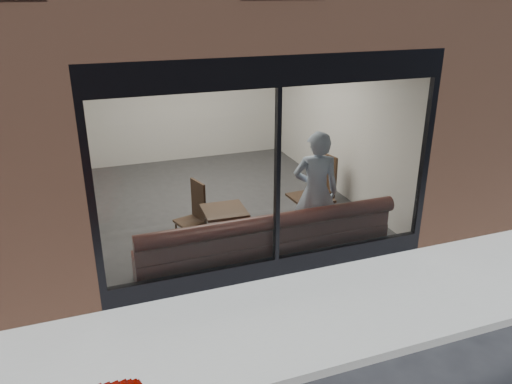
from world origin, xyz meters
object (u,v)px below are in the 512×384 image
object	(u,v)px
banquette	(266,250)
cafe_table_left	(224,211)
person	(316,192)
cafe_chair_right	(321,191)
cafe_table_right	(310,198)
cafe_chair_left	(190,222)

from	to	relation	value
banquette	cafe_table_left	xyz separation A→B (m)	(-0.50, 0.55, 0.52)
person	cafe_chair_right	distance (m)	2.08
cafe_chair_right	cafe_table_right	bearing A→B (deg)	44.29
person	cafe_table_right	world-z (taller)	person
banquette	cafe_table_left	world-z (taller)	cafe_table_left
person	banquette	bearing A→B (deg)	30.55
banquette	person	distance (m)	1.22
cafe_chair_right	cafe_chair_left	bearing A→B (deg)	-0.96
banquette	cafe_chair_right	size ratio (longest dim) A/B	10.11
person	cafe_chair_left	distance (m)	2.27
cafe_chair_left	cafe_chair_right	size ratio (longest dim) A/B	1.10
cafe_chair_left	cafe_chair_right	xyz separation A→B (m)	(2.80, 0.50, 0.00)
person	cafe_chair_left	bearing A→B (deg)	-15.07
cafe_chair_right	banquette	bearing A→B (deg)	33.20
cafe_table_left	cafe_table_right	xyz separation A→B (m)	(1.50, 0.00, 0.00)
cafe_table_right	cafe_chair_left	bearing A→B (deg)	156.44
banquette	cafe_table_right	world-z (taller)	cafe_table_right
cafe_table_left	cafe_chair_left	bearing A→B (deg)	115.13
cafe_table_right	cafe_chair_right	xyz separation A→B (m)	(0.91, 1.33, -0.50)
cafe_table_left	cafe_chair_right	bearing A→B (deg)	28.80
banquette	cafe_table_left	bearing A→B (deg)	132.00
cafe_table_left	cafe_chair_right	xyz separation A→B (m)	(2.41, 1.33, -0.50)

